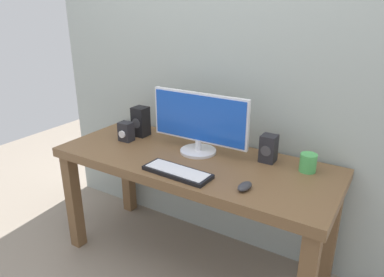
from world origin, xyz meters
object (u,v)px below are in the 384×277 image
Objects in this scene: monitor at (199,122)px; coffee_mug at (308,163)px; keyboard_primary at (177,172)px; desk at (193,174)px; speaker_right at (269,148)px; mouse at (245,186)px; audio_controller at (126,132)px; speaker_left at (141,121)px.

coffee_mug is (0.63, 0.07, -0.14)m from monitor.
desk is at bearing 100.24° from keyboard_primary.
keyboard_primary is 2.45× the size of speaker_right.
coffee_mug reaches higher than mouse.
speaker_right reaches higher than keyboard_primary.
mouse is at bearing -24.61° from desk.
monitor is at bearing 100.05° from keyboard_primary.
speaker_right is 1.25× the size of audio_controller.
monitor is 4.98× the size of audio_controller.
speaker_right is at bearing 177.04° from coffee_mug.
monitor is 0.37m from keyboard_primary.
mouse reaches higher than keyboard_primary.
desk is 16.22× the size of mouse.
monitor is at bearing -173.26° from coffee_mug.
audio_controller is at bearing -98.14° from speaker_left.
speaker_left is 0.14m from audio_controller.
speaker_left is at bearing 81.86° from audio_controller.
monitor is 0.49m from speaker_left.
monitor is 3.14× the size of speaker_left.
speaker_right is at bearing 12.05° from monitor.
monitor is (-0.02, 0.10, 0.29)m from desk.
speaker_left is (-0.88, -0.04, 0.02)m from speaker_right.
speaker_right is (0.40, 0.09, -0.11)m from monitor.
coffee_mug is (0.57, 0.39, 0.04)m from keyboard_primary.
coffee_mug is (1.13, 0.16, -0.01)m from audio_controller.
speaker_right is 0.89m from speaker_left.
keyboard_primary is 3.78× the size of mouse.
mouse is 0.51× the size of speaker_left.
speaker_left is (-0.48, 0.04, -0.09)m from monitor.
audio_controller reaches higher than coffee_mug.
desk is at bearing -164.26° from coffee_mug.
audio_controller is (-0.93, 0.20, 0.05)m from mouse.
desk is 0.46m from speaker_right.
desk is at bearing -1.15° from audio_controller.
audio_controller is (-0.56, 0.23, 0.05)m from keyboard_primary.
keyboard_primary is 0.37m from mouse.
audio_controller is at bearing 173.77° from mouse.
monitor is at bearing -167.95° from speaker_right.
speaker_right reaches higher than mouse.
monitor is at bearing 151.99° from mouse.
audio_controller is (-0.90, -0.17, -0.02)m from speaker_right.
speaker_right reaches higher than audio_controller.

